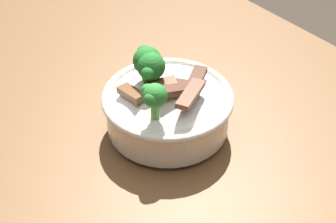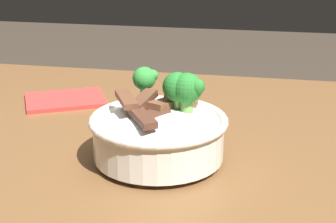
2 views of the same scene
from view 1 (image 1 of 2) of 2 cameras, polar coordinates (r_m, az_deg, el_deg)
dining_table at (r=0.95m, az=-3.72°, el=-6.59°), size 1.28×0.89×0.75m
rice_bowl at (r=0.83m, az=-0.15°, el=0.77°), size 0.20×0.20×0.14m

